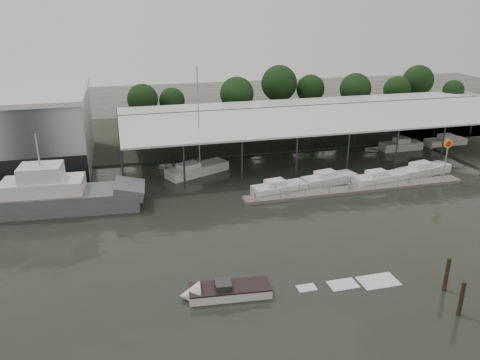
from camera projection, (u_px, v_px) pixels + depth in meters
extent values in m
plane|color=black|center=(262.00, 244.00, 43.53)|extent=(200.00, 200.00, 0.00)
cube|color=#33392B|center=(190.00, 133.00, 81.57)|extent=(140.00, 30.00, 0.30)
cube|color=#2E3033|center=(315.00, 106.00, 70.66)|extent=(58.00, 0.40, 0.30)
cylinder|color=#2E3033|center=(122.00, 171.00, 54.65)|extent=(0.24, 0.24, 5.50)
cylinder|color=#2E3033|center=(118.00, 126.00, 75.50)|extent=(0.24, 0.24, 5.50)
cylinder|color=#2E3033|center=(430.00, 107.00, 89.46)|extent=(0.24, 0.24, 5.50)
cube|color=#66625A|center=(356.00, 189.00, 56.13)|extent=(28.00, 2.00, 0.40)
cylinder|color=#95989B|center=(255.00, 198.00, 51.98)|extent=(0.10, 0.10, 1.20)
cylinder|color=#95989B|center=(445.00, 173.00, 59.87)|extent=(0.10, 0.10, 1.20)
cube|color=#95989B|center=(349.00, 186.00, 55.72)|extent=(0.30, 0.30, 0.70)
cylinder|color=#95989B|center=(445.00, 163.00, 58.22)|extent=(0.16, 0.16, 5.00)
cylinder|color=yellow|center=(448.00, 144.00, 57.36)|extent=(1.10, 0.12, 1.10)
cylinder|color=red|center=(449.00, 144.00, 57.30)|extent=(0.70, 0.05, 0.70)
cube|color=gray|center=(450.00, 104.00, 96.87)|extent=(10.00, 8.00, 4.00)
cube|color=#575B61|center=(56.00, 202.00, 50.60)|extent=(18.10, 6.06, 2.40)
cube|color=#575B61|center=(129.00, 189.00, 51.57)|extent=(3.72, 4.74, 1.84)
cube|color=silver|center=(43.00, 188.00, 49.80)|extent=(8.64, 4.53, 1.80)
cube|color=silver|center=(41.00, 172.00, 49.21)|extent=(4.52, 3.65, 1.61)
cylinder|color=#95989B|center=(38.00, 151.00, 48.38)|extent=(0.18, 0.18, 3.50)
cube|color=silver|center=(197.00, 170.00, 61.76)|extent=(8.86, 5.93, 1.40)
cube|color=silver|center=(189.00, 166.00, 60.63)|extent=(3.24, 2.77, 0.80)
cylinder|color=#95989B|center=(198.00, 117.00, 59.56)|extent=(0.16, 0.16, 13.06)
cylinder|color=#95989B|center=(190.00, 162.00, 60.61)|extent=(3.23, 1.57, 0.12)
cube|color=silver|center=(230.00, 291.00, 35.66)|extent=(6.38, 2.59, 0.90)
cone|color=silver|center=(190.00, 295.00, 35.20)|extent=(1.78, 2.14, 2.00)
cube|color=black|center=(230.00, 287.00, 35.53)|extent=(6.39, 2.65, 0.12)
cube|color=#2E3033|center=(223.00, 285.00, 35.36)|extent=(1.33, 1.51, 0.50)
cube|color=silver|center=(307.00, 288.00, 36.71)|extent=(2.30, 1.50, 0.04)
cube|color=silver|center=(343.00, 284.00, 37.17)|extent=(3.10, 2.00, 0.04)
cube|color=silver|center=(378.00, 281.00, 37.63)|extent=(3.90, 2.50, 0.04)
cube|color=silver|center=(279.00, 189.00, 55.44)|extent=(6.79, 3.17, 1.10)
cube|color=silver|center=(275.00, 183.00, 55.04)|extent=(2.50, 1.94, 0.70)
cube|color=silver|center=(329.00, 180.00, 58.41)|extent=(7.47, 3.48, 1.10)
cube|color=silver|center=(325.00, 174.00, 58.02)|extent=(2.77, 2.04, 0.70)
cube|color=silver|center=(380.00, 179.00, 58.58)|extent=(7.15, 3.07, 1.10)
cube|color=silver|center=(377.00, 173.00, 58.18)|extent=(2.61, 1.90, 0.70)
cube|color=silver|center=(423.00, 170.00, 61.70)|extent=(8.23, 3.79, 1.10)
cube|color=silver|center=(421.00, 165.00, 61.30)|extent=(3.05, 2.14, 0.70)
cylinder|color=#2D2316|center=(461.00, 302.00, 33.15)|extent=(0.32, 0.32, 3.32)
cylinder|color=#2D2316|center=(446.00, 278.00, 36.04)|extent=(0.32, 0.32, 3.43)
cylinder|color=#322116|center=(144.00, 119.00, 83.86)|extent=(0.50, 0.50, 3.90)
sphere|color=#1A3616|center=(143.00, 99.00, 82.64)|extent=(5.46, 5.46, 5.46)
cylinder|color=#322116|center=(173.00, 117.00, 86.59)|extent=(0.50, 0.50, 3.37)
sphere|color=#1A3616|center=(172.00, 101.00, 85.53)|extent=(4.72, 4.72, 4.72)
cylinder|color=#322116|center=(237.00, 115.00, 85.60)|extent=(0.50, 0.50, 4.37)
sphere|color=#1A3616|center=(237.00, 94.00, 84.23)|extent=(6.12, 6.12, 6.12)
cylinder|color=#322116|center=(278.00, 106.00, 91.87)|extent=(0.50, 0.50, 4.97)
sphere|color=#1A3616|center=(279.00, 83.00, 90.32)|extent=(6.95, 6.95, 6.95)
cylinder|color=#322116|center=(309.00, 107.00, 93.90)|extent=(0.50, 0.50, 3.99)
sphere|color=#1A3616|center=(310.00, 89.00, 92.65)|extent=(5.58, 5.58, 5.58)
cylinder|color=#322116|center=(354.00, 109.00, 91.45)|extent=(0.50, 0.50, 4.29)
sphere|color=#1A3616|center=(355.00, 89.00, 90.11)|extent=(6.00, 6.00, 6.00)
cylinder|color=#322116|center=(395.00, 107.00, 94.38)|extent=(0.50, 0.50, 3.80)
sphere|color=#1A3616|center=(397.00, 90.00, 93.19)|extent=(5.33, 5.33, 5.33)
cylinder|color=#322116|center=(415.00, 100.00, 99.01)|extent=(0.50, 0.50, 4.56)
sphere|color=#1A3616|center=(418.00, 81.00, 97.58)|extent=(6.38, 6.38, 6.38)
cylinder|color=#322116|center=(451.00, 104.00, 99.02)|extent=(0.50, 0.50, 3.12)
sphere|color=#1A3616|center=(453.00, 90.00, 98.05)|extent=(4.37, 4.37, 4.37)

